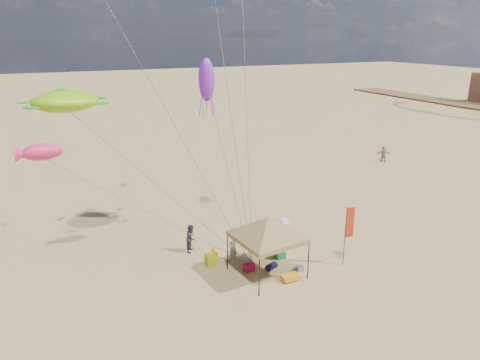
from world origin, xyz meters
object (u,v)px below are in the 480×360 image
at_px(person_far_c, 384,154).
at_px(cooler_blue, 280,242).
at_px(feather_flag, 349,226).
at_px(chair_green, 280,252).
at_px(chair_yellow, 211,260).
at_px(beach_cart, 290,277).
at_px(person_near_b, 191,238).
at_px(person_near_c, 283,233).
at_px(person_near_a, 233,246).
at_px(cooler_red, 249,267).
at_px(canopy_tent, 268,219).

bearing_deg(person_far_c, cooler_blue, -114.64).
distance_m(feather_flag, chair_green, 3.97).
bearing_deg(cooler_blue, chair_yellow, -174.40).
xyz_separation_m(beach_cart, person_near_b, (-3.32, 5.16, 0.60)).
xyz_separation_m(person_near_c, person_far_c, (18.08, 11.48, -0.16)).
relative_size(feather_flag, person_far_c, 2.13).
height_order(cooler_blue, person_near_b, person_near_b).
bearing_deg(chair_yellow, beach_cart, -46.08).
distance_m(chair_yellow, person_near_a, 1.41).
height_order(person_near_b, person_far_c, person_near_b).
relative_size(cooler_blue, person_near_a, 0.34).
bearing_deg(chair_yellow, feather_flag, -24.22).
relative_size(cooler_red, cooler_blue, 1.00).
bearing_deg(canopy_tent, cooler_red, 134.26).
relative_size(beach_cart, person_near_a, 0.57).
height_order(person_near_a, person_far_c, person_near_a).
bearing_deg(person_far_c, canopy_tent, -112.51).
bearing_deg(person_near_b, feather_flag, -88.95).
height_order(feather_flag, person_near_c, feather_flag).
bearing_deg(beach_cart, cooler_red, 128.36).
bearing_deg(person_near_a, cooler_red, 75.80).
bearing_deg(cooler_red, chair_yellow, 139.92).
bearing_deg(feather_flag, person_far_c, 42.22).
bearing_deg(person_near_c, beach_cart, 84.11).
xyz_separation_m(cooler_blue, person_far_c, (18.00, 11.11, 0.58)).
xyz_separation_m(cooler_red, person_near_b, (-1.92, 3.39, 0.61)).
bearing_deg(canopy_tent, person_near_c, 43.93).
height_order(cooler_red, person_near_b, person_near_b).
bearing_deg(cooler_red, canopy_tent, -45.74).
height_order(chair_green, chair_yellow, same).
xyz_separation_m(person_near_b, person_far_c, (22.85, 9.51, -0.03)).
bearing_deg(chair_yellow, person_near_b, 98.85).
distance_m(cooler_blue, person_near_c, 0.83).
bearing_deg(beach_cart, person_near_a, 117.47).
height_order(canopy_tent, chair_green, canopy_tent).
xyz_separation_m(person_near_a, person_near_c, (3.12, -0.00, 0.14)).
bearing_deg(chair_green, cooler_red, -166.11).
bearing_deg(chair_yellow, cooler_blue, 5.60).
xyz_separation_m(cooler_red, beach_cart, (1.40, -1.77, 0.01)).
xyz_separation_m(cooler_red, cooler_blue, (2.94, 1.79, 0.00)).
relative_size(chair_green, person_near_b, 0.44).
bearing_deg(person_near_b, beach_cart, -110.21).
bearing_deg(person_near_c, chair_yellow, 19.65).
xyz_separation_m(beach_cart, person_near_c, (1.45, 3.19, 0.73)).
height_order(cooler_red, person_far_c, person_far_c).
height_order(feather_flag, person_near_b, feather_flag).
bearing_deg(chair_yellow, person_near_c, 1.06).
relative_size(person_near_a, person_near_c, 0.85).
distance_m(feather_flag, cooler_blue, 4.42).
relative_size(cooler_blue, chair_green, 0.77).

